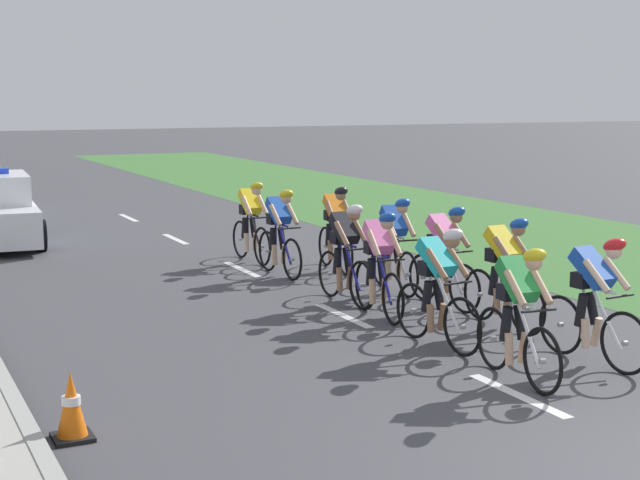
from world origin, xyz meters
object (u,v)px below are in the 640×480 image
cyclist_lead (519,312)px  cyclist_fourth (505,271)px  cyclist_fifth (379,262)px  cyclist_seventh (346,252)px  cyclist_sixth (445,255)px  cyclist_third (439,285)px  traffic_cone_near (71,407)px  cyclist_ninth (280,231)px  cyclist_second (594,298)px  cyclist_eleventh (251,221)px  cyclist_eighth (395,243)px  cyclist_tenth (336,227)px

cyclist_lead → cyclist_fourth: (1.33, 2.05, 0.00)m
cyclist_fifth → cyclist_seventh: bearing=90.2°
cyclist_fifth → cyclist_sixth: 1.19m
cyclist_third → traffic_cone_near: 4.93m
cyclist_third → cyclist_ninth: 5.16m
cyclist_lead → cyclist_ninth: size_ratio=1.00×
cyclist_second → cyclist_fourth: (0.12, 1.87, 0.00)m
cyclist_eleventh → cyclist_eighth: bearing=-73.4°
traffic_cone_near → cyclist_sixth: bearing=27.3°
cyclist_third → traffic_cone_near: size_ratio=2.69×
cyclist_seventh → cyclist_ninth: same height
cyclist_second → cyclist_fourth: bearing=86.2°
cyclist_fourth → traffic_cone_near: 6.33m
cyclist_lead → traffic_cone_near: (-4.74, 0.35, -0.48)m
cyclist_second → cyclist_eighth: same height
cyclist_fourth → cyclist_ninth: size_ratio=1.00×
cyclist_seventh → cyclist_tenth: bearing=66.5°
cyclist_fourth → cyclist_sixth: size_ratio=1.00×
cyclist_fourth → cyclist_seventh: size_ratio=1.00×
cyclist_second → cyclist_eighth: bearing=90.0°
cyclist_second → cyclist_ninth: same height
cyclist_fifth → cyclist_seventh: (-0.00, 1.02, 0.00)m
cyclist_second → traffic_cone_near: size_ratio=2.69×
cyclist_lead → cyclist_second: bearing=8.2°
cyclist_second → cyclist_lead: bearing=-171.8°
cyclist_eighth → cyclist_eleventh: bearing=106.6°
cyclist_fifth → traffic_cone_near: 5.73m
cyclist_fourth → cyclist_eleventh: same height
cyclist_second → cyclist_third: 1.87m
cyclist_eighth → traffic_cone_near: bearing=-143.6°
cyclist_second → traffic_cone_near: 5.97m
traffic_cone_near → cyclist_seventh: bearing=39.3°
cyclist_sixth → cyclist_seventh: (-1.19, 0.86, 0.00)m
cyclist_lead → traffic_cone_near: cyclist_lead is taller
cyclist_lead → cyclist_tenth: 6.90m
cyclist_fourth → cyclist_eighth: size_ratio=1.00×
cyclist_second → cyclist_eighth: 4.57m
cyclist_seventh → cyclist_eleventh: 3.92m
cyclist_eleventh → cyclist_fourth: bearing=-79.4°
cyclist_third → cyclist_fifth: size_ratio=1.00×
cyclist_fifth → cyclist_eleventh: same height
cyclist_sixth → cyclist_second: bearing=-91.8°
cyclist_third → cyclist_eleventh: bearing=88.6°
cyclist_lead → cyclist_sixth: same height
cyclist_eighth → traffic_cone_near: size_ratio=2.69×
cyclist_lead → cyclist_second: (1.21, 0.17, 0.00)m
cyclist_ninth → cyclist_eleventh: (0.07, 1.49, 0.00)m
cyclist_fourth → traffic_cone_near: bearing=-164.4°
traffic_cone_near → cyclist_third: bearing=14.8°
traffic_cone_near → cyclist_lead: bearing=-4.2°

